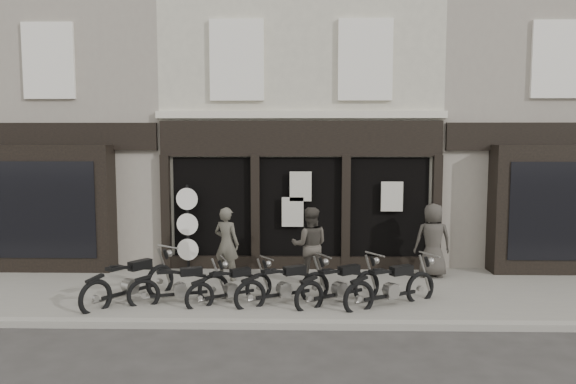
{
  "coord_description": "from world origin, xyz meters",
  "views": [
    {
      "loc": [
        -0.02,
        -11.27,
        3.54
      ],
      "look_at": [
        -0.29,
        1.6,
        2.23
      ],
      "focal_mm": 35.0,
      "sensor_mm": 36.0,
      "label": 1
    }
  ],
  "objects_px": {
    "motorcycle_1": "(180,289)",
    "motorcycle_3": "(284,289)",
    "motorcycle_2": "(231,289)",
    "man_right": "(433,240)",
    "man_left": "(227,244)",
    "motorcycle_5": "(392,290)",
    "motorcycle_0": "(131,285)",
    "advert_sign_post": "(188,231)",
    "motorcycle_4": "(340,288)",
    "man_centre": "(310,245)"
  },
  "relations": [
    {
      "from": "motorcycle_0",
      "to": "motorcycle_5",
      "type": "distance_m",
      "value": 5.36
    },
    {
      "from": "motorcycle_2",
      "to": "motorcycle_4",
      "type": "height_order",
      "value": "motorcycle_4"
    },
    {
      "from": "motorcycle_1",
      "to": "man_centre",
      "type": "xyz_separation_m",
      "value": [
        2.68,
        1.55,
        0.61
      ]
    },
    {
      "from": "man_right",
      "to": "motorcycle_4",
      "type": "bearing_deg",
      "value": 40.58
    },
    {
      "from": "motorcycle_1",
      "to": "motorcycle_3",
      "type": "xyz_separation_m",
      "value": [
        2.14,
        -0.0,
        0.02
      ]
    },
    {
      "from": "man_left",
      "to": "man_right",
      "type": "height_order",
      "value": "man_right"
    },
    {
      "from": "motorcycle_1",
      "to": "motorcycle_2",
      "type": "relative_size",
      "value": 1.15
    },
    {
      "from": "motorcycle_0",
      "to": "man_centre",
      "type": "xyz_separation_m",
      "value": [
        3.73,
        1.5,
        0.56
      ]
    },
    {
      "from": "motorcycle_5",
      "to": "motorcycle_0",
      "type": "bearing_deg",
      "value": 149.24
    },
    {
      "from": "motorcycle_0",
      "to": "man_left",
      "type": "height_order",
      "value": "man_left"
    },
    {
      "from": "motorcycle_4",
      "to": "man_left",
      "type": "relative_size",
      "value": 1.1
    },
    {
      "from": "motorcycle_2",
      "to": "motorcycle_5",
      "type": "distance_m",
      "value": 3.27
    },
    {
      "from": "motorcycle_2",
      "to": "man_right",
      "type": "distance_m",
      "value": 5.13
    },
    {
      "from": "motorcycle_3",
      "to": "motorcycle_2",
      "type": "bearing_deg",
      "value": 149.78
    },
    {
      "from": "motorcycle_1",
      "to": "man_centre",
      "type": "bearing_deg",
      "value": 11.55
    },
    {
      "from": "motorcycle_3",
      "to": "man_right",
      "type": "bearing_deg",
      "value": 4.15
    },
    {
      "from": "motorcycle_1",
      "to": "man_right",
      "type": "relative_size",
      "value": 1.12
    },
    {
      "from": "motorcycle_1",
      "to": "motorcycle_4",
      "type": "xyz_separation_m",
      "value": [
        3.27,
        0.02,
        0.02
      ]
    },
    {
      "from": "motorcycle_0",
      "to": "advert_sign_post",
      "type": "height_order",
      "value": "advert_sign_post"
    },
    {
      "from": "motorcycle_4",
      "to": "man_centre",
      "type": "bearing_deg",
      "value": 76.67
    },
    {
      "from": "motorcycle_0",
      "to": "man_left",
      "type": "relative_size",
      "value": 1.16
    },
    {
      "from": "motorcycle_2",
      "to": "man_right",
      "type": "bearing_deg",
      "value": -9.24
    },
    {
      "from": "motorcycle_3",
      "to": "man_left",
      "type": "height_order",
      "value": "man_left"
    },
    {
      "from": "motorcycle_2",
      "to": "man_left",
      "type": "height_order",
      "value": "man_left"
    },
    {
      "from": "motorcycle_0",
      "to": "advert_sign_post",
      "type": "distance_m",
      "value": 2.87
    },
    {
      "from": "motorcycle_1",
      "to": "motorcycle_0",
      "type": "bearing_deg",
      "value": 158.4
    },
    {
      "from": "motorcycle_3",
      "to": "motorcycle_4",
      "type": "xyz_separation_m",
      "value": [
        1.13,
        0.02,
        0.0
      ]
    },
    {
      "from": "man_centre",
      "to": "motorcycle_5",
      "type": "bearing_deg",
      "value": 135.67
    },
    {
      "from": "motorcycle_0",
      "to": "motorcycle_1",
      "type": "xyz_separation_m",
      "value": [
        1.05,
        -0.06,
        -0.05
      ]
    },
    {
      "from": "man_left",
      "to": "motorcycle_5",
      "type": "bearing_deg",
      "value": 176.18
    },
    {
      "from": "motorcycle_1",
      "to": "motorcycle_3",
      "type": "distance_m",
      "value": 2.14
    },
    {
      "from": "motorcycle_4",
      "to": "man_right",
      "type": "distance_m",
      "value": 3.28
    },
    {
      "from": "man_left",
      "to": "man_right",
      "type": "xyz_separation_m",
      "value": [
        4.93,
        0.42,
        0.03
      ]
    },
    {
      "from": "motorcycle_2",
      "to": "motorcycle_0",
      "type": "bearing_deg",
      "value": 145.55
    },
    {
      "from": "man_centre",
      "to": "advert_sign_post",
      "type": "height_order",
      "value": "advert_sign_post"
    },
    {
      "from": "motorcycle_2",
      "to": "motorcycle_4",
      "type": "xyz_separation_m",
      "value": [
        2.23,
        -0.02,
        0.04
      ]
    },
    {
      "from": "motorcycle_5",
      "to": "man_left",
      "type": "height_order",
      "value": "man_left"
    },
    {
      "from": "motorcycle_0",
      "to": "man_centre",
      "type": "height_order",
      "value": "man_centre"
    },
    {
      "from": "motorcycle_5",
      "to": "motorcycle_1",
      "type": "bearing_deg",
      "value": 149.56
    },
    {
      "from": "motorcycle_4",
      "to": "advert_sign_post",
      "type": "height_order",
      "value": "advert_sign_post"
    },
    {
      "from": "man_centre",
      "to": "man_right",
      "type": "distance_m",
      "value": 3.04
    },
    {
      "from": "motorcycle_3",
      "to": "motorcycle_5",
      "type": "relative_size",
      "value": 0.96
    },
    {
      "from": "motorcycle_5",
      "to": "advert_sign_post",
      "type": "distance_m",
      "value": 5.55
    },
    {
      "from": "motorcycle_3",
      "to": "man_centre",
      "type": "relative_size",
      "value": 1.12
    },
    {
      "from": "motorcycle_0",
      "to": "man_centre",
      "type": "bearing_deg",
      "value": -32.04
    },
    {
      "from": "motorcycle_2",
      "to": "advert_sign_post",
      "type": "relative_size",
      "value": 0.76
    },
    {
      "from": "motorcycle_1",
      "to": "motorcycle_3",
      "type": "relative_size",
      "value": 1.01
    },
    {
      "from": "motorcycle_1",
      "to": "man_right",
      "type": "height_order",
      "value": "man_right"
    },
    {
      "from": "motorcycle_2",
      "to": "man_left",
      "type": "distance_m",
      "value": 1.86
    },
    {
      "from": "man_centre",
      "to": "motorcycle_3",
      "type": "bearing_deg",
      "value": 72.05
    }
  ]
}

